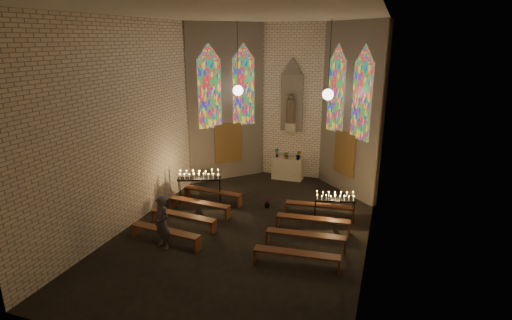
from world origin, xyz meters
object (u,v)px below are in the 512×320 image
Objects in this scene: aisle_flower_pot at (267,203)px; visitor at (162,223)px; votive_stand_left at (199,177)px; votive_stand_right at (335,198)px; altar at (288,169)px.

visitor is (-2.17, -3.99, 0.65)m from aisle_flower_pot.
aisle_flower_pot is at bearing -14.58° from votive_stand_left.
votive_stand_right is at bearing -22.16° from votive_stand_left.
visitor is (0.54, -3.65, -0.23)m from votive_stand_left.
votive_stand_left is 1.02× the size of visitor.
aisle_flower_pot is at bearing 157.13° from votive_stand_right.
altar is at bearing 91.48° from aisle_flower_pot.
visitor is at bearing -105.59° from altar.
votive_stand_left is at bearing 164.90° from votive_stand_right.
altar is at bearing 33.70° from votive_stand_left.
votive_stand_right is 0.88× the size of visitor.
votive_stand_left is 3.69m from visitor.
votive_stand_left is at bearing -124.57° from altar.
aisle_flower_pot is (0.09, -3.47, -0.30)m from altar.
altar is at bearing 110.65° from votive_stand_right.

